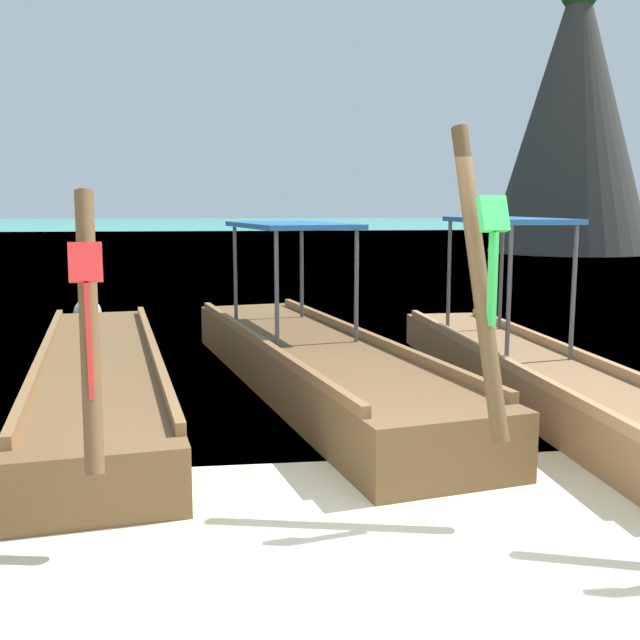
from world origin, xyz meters
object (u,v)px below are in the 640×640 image
longtail_boat_green_ribbon (312,360)px  karst_rock (578,117)px  longtail_boat_violet_ribbon (531,370)px  mooring_buoy_near (88,313)px  longtail_boat_red_ribbon (100,377)px

longtail_boat_green_ribbon → karst_rock: bearing=58.6°
longtail_boat_violet_ribbon → mooring_buoy_near: bearing=135.4°
longtail_boat_red_ribbon → mooring_buoy_near: bearing=101.3°
longtail_boat_red_ribbon → longtail_boat_green_ribbon: bearing=5.7°
longtail_boat_red_ribbon → mooring_buoy_near: size_ratio=15.19×
longtail_boat_green_ribbon → longtail_boat_red_ribbon: bearing=-174.3°
mooring_buoy_near → longtail_boat_green_ribbon: bearing=-55.9°
longtail_boat_red_ribbon → mooring_buoy_near: 5.49m
longtail_boat_green_ribbon → longtail_boat_violet_ribbon: bearing=-15.7°
mooring_buoy_near → karst_rock: bearing=46.5°
longtail_boat_green_ribbon → longtail_boat_violet_ribbon: longtail_boat_green_ribbon is taller
mooring_buoy_near → longtail_boat_violet_ribbon: bearing=-44.6°
longtail_boat_violet_ribbon → longtail_boat_green_ribbon: bearing=164.3°
longtail_boat_green_ribbon → longtail_boat_violet_ribbon: size_ratio=0.97×
mooring_buoy_near → longtail_boat_red_ribbon: bearing=-78.7°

